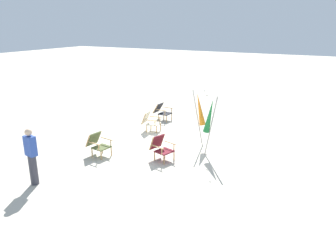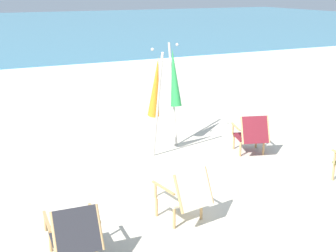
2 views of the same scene
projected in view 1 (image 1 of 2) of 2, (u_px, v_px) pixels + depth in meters
ground_plane at (162, 147)px, 11.94m from camera, size 80.00×80.00×0.00m
beach_chair_back_right at (162, 111)px, 15.12m from camera, size 0.63×0.81×0.77m
beach_chair_mid_center at (150, 121)px, 13.58m from camera, size 0.68×0.78×0.81m
beach_chair_front_left at (98, 143)px, 11.04m from camera, size 0.66×0.81×0.79m
beach_chair_back_left at (161, 147)px, 10.72m from camera, size 0.75×0.83×0.81m
umbrella_furled_green at (210, 116)px, 10.76m from camera, size 0.22×0.48×2.10m
umbrella_furled_orange at (200, 110)px, 11.62m from camera, size 0.22×0.54×2.09m
person_near_chairs at (32, 156)px, 8.92m from camera, size 0.25×0.37×1.63m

